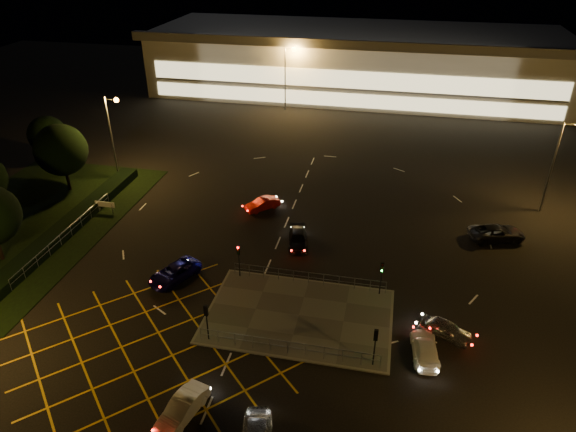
% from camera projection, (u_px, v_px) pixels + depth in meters
% --- Properties ---
extents(ground, '(180.00, 180.00, 0.00)m').
position_uv_depth(ground, '(280.00, 297.00, 42.21)').
color(ground, black).
rests_on(ground, ground).
extents(pedestrian_island, '(14.00, 9.00, 0.12)m').
position_uv_depth(pedestrian_island, '(299.00, 316.00, 40.12)').
color(pedestrian_island, '#4C4944').
rests_on(pedestrian_island, ground).
extents(grass_verge, '(18.00, 30.00, 0.08)m').
position_uv_depth(grass_verge, '(26.00, 224.00, 52.35)').
color(grass_verge, black).
rests_on(grass_verge, ground).
extents(hedge, '(2.00, 26.00, 1.00)m').
position_uv_depth(hedge, '(69.00, 226.00, 51.22)').
color(hedge, black).
rests_on(hedge, ground).
extents(supermarket, '(72.00, 26.50, 10.50)m').
position_uv_depth(supermarket, '(356.00, 61.00, 92.19)').
color(supermarket, beige).
rests_on(supermarket, ground).
extents(streetlight_nw, '(1.78, 0.56, 10.03)m').
position_uv_depth(streetlight_nw, '(113.00, 127.00, 58.50)').
color(streetlight_nw, slate).
rests_on(streetlight_nw, ground).
extents(streetlight_ne, '(1.78, 0.56, 10.03)m').
position_uv_depth(streetlight_ne, '(560.00, 154.00, 51.51)').
color(streetlight_ne, slate).
rests_on(streetlight_ne, ground).
extents(streetlight_far_left, '(1.78, 0.56, 10.03)m').
position_uv_depth(streetlight_far_left, '(288.00, 70.00, 81.45)').
color(streetlight_far_left, slate).
rests_on(streetlight_far_left, ground).
extents(streetlight_far_right, '(1.78, 0.56, 10.03)m').
position_uv_depth(streetlight_far_right, '(554.00, 80.00, 75.91)').
color(streetlight_far_right, slate).
rests_on(streetlight_far_right, ground).
extents(signal_sw, '(0.28, 0.30, 3.15)m').
position_uv_depth(signal_sw, '(206.00, 315.00, 36.67)').
color(signal_sw, black).
rests_on(signal_sw, pedestrian_island).
extents(signal_se, '(0.28, 0.30, 3.15)m').
position_uv_depth(signal_se, '(375.00, 340.00, 34.49)').
color(signal_se, black).
rests_on(signal_se, pedestrian_island).
extents(signal_nw, '(0.28, 0.30, 3.15)m').
position_uv_depth(signal_nw, '(239.00, 254.00, 43.45)').
color(signal_nw, black).
rests_on(signal_nw, pedestrian_island).
extents(signal_ne, '(0.28, 0.30, 3.15)m').
position_uv_depth(signal_ne, '(382.00, 272.00, 41.28)').
color(signal_ne, black).
rests_on(signal_ne, pedestrian_island).
extents(tree_c, '(5.76, 5.76, 7.84)m').
position_uv_depth(tree_c, '(61.00, 150.00, 56.71)').
color(tree_c, black).
rests_on(tree_c, ground).
extents(tree_d, '(4.68, 4.68, 6.37)m').
position_uv_depth(tree_d, '(47.00, 135.00, 63.35)').
color(tree_d, black).
rests_on(tree_d, ground).
extents(car_queue_white, '(2.43, 4.35, 1.36)m').
position_uv_depth(car_queue_white, '(182.00, 408.00, 31.69)').
color(car_queue_white, '#BABABA').
rests_on(car_queue_white, ground).
extents(car_left_blue, '(4.08, 5.29, 1.34)m').
position_uv_depth(car_left_blue, '(175.00, 273.00, 44.03)').
color(car_left_blue, '#120E55').
rests_on(car_left_blue, ground).
extents(car_far_dkgrey, '(2.54, 4.54, 1.24)m').
position_uv_depth(car_far_dkgrey, '(298.00, 239.00, 48.79)').
color(car_far_dkgrey, black).
rests_on(car_far_dkgrey, ground).
extents(car_right_silver, '(4.10, 2.89, 1.30)m').
position_uv_depth(car_right_silver, '(446.00, 329.00, 37.91)').
color(car_right_silver, '#9C9FA3').
rests_on(car_right_silver, ground).
extents(car_circ_red, '(3.67, 3.60, 1.25)m').
position_uv_depth(car_circ_red, '(262.00, 204.00, 54.88)').
color(car_circ_red, '#9D110B').
rests_on(car_circ_red, ground).
extents(car_east_grey, '(5.75, 3.78, 1.47)m').
position_uv_depth(car_east_grey, '(497.00, 233.00, 49.55)').
color(car_east_grey, black).
rests_on(car_east_grey, ground).
extents(car_approach_white, '(2.16, 4.47, 1.25)m').
position_uv_depth(car_approach_white, '(425.00, 349.00, 36.21)').
color(car_approach_white, white).
rests_on(car_approach_white, ground).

